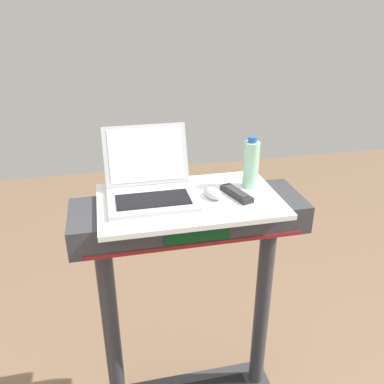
# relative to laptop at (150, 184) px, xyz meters

# --- Properties ---
(desk_board) EXTENTS (0.69, 0.42, 0.02)m
(desk_board) POSITION_rel_laptop_xyz_m (0.14, -0.05, -0.06)
(desk_board) COLOR white
(desk_board) RESTS_ON treadmill_base
(laptop) EXTENTS (0.33, 0.33, 0.24)m
(laptop) POSITION_rel_laptop_xyz_m (0.00, 0.00, 0.00)
(laptop) COLOR #B7B7BC
(laptop) RESTS_ON desk_board
(computer_mouse) EXTENTS (0.08, 0.11, 0.03)m
(computer_mouse) POSITION_rel_laptop_xyz_m (0.23, -0.06, -0.03)
(computer_mouse) COLOR #B2B2B7
(computer_mouse) RESTS_ON desk_board
(water_bottle) EXTENTS (0.06, 0.06, 0.21)m
(water_bottle) POSITION_rel_laptop_xyz_m (0.40, 0.01, 0.05)
(water_bottle) COLOR #9EDBB2
(water_bottle) RESTS_ON desk_board
(tv_remote) EXTENTS (0.09, 0.17, 0.02)m
(tv_remote) POSITION_rel_laptop_xyz_m (0.32, -0.07, -0.04)
(tv_remote) COLOR #232326
(tv_remote) RESTS_ON desk_board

